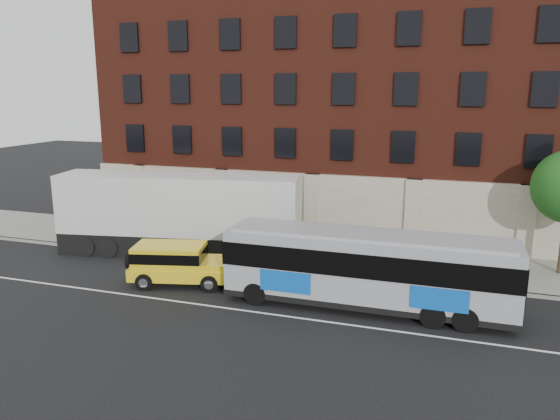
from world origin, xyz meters
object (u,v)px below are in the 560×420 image
(yellow_suv, at_px, (176,262))
(shipping_container, at_px, (179,215))
(city_bus, at_px, (367,267))
(sign_pole, at_px, (140,229))

(yellow_suv, xyz_separation_m, shipping_container, (-2.24, 4.46, 1.12))
(shipping_container, bearing_deg, city_bus, -21.81)
(sign_pole, distance_m, city_bus, 13.92)
(sign_pole, xyz_separation_m, city_bus, (13.40, -3.73, 0.39))
(sign_pole, bearing_deg, shipping_container, 22.04)
(sign_pole, relative_size, city_bus, 0.21)
(city_bus, distance_m, shipping_container, 12.25)
(yellow_suv, bearing_deg, city_bus, -0.53)
(yellow_suv, bearing_deg, shipping_container, 116.60)
(yellow_suv, relative_size, shipping_container, 0.38)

